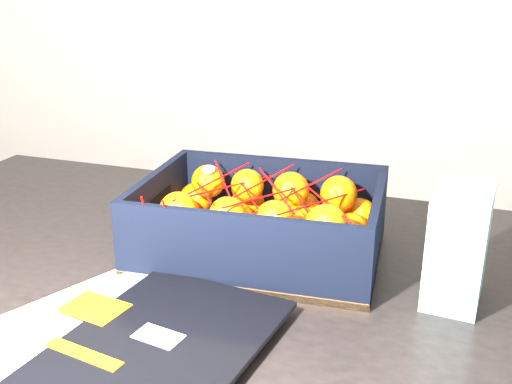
% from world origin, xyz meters
% --- Properties ---
extents(table, '(1.25, 0.88, 0.75)m').
position_xyz_m(table, '(-0.03, 0.07, 0.65)').
color(table, black).
rests_on(table, ground).
extents(magazine_stack, '(0.40, 0.35, 0.02)m').
position_xyz_m(magazine_stack, '(-0.01, -0.12, 0.76)').
color(magazine_stack, silver).
rests_on(magazine_stack, table).
extents(produce_crate, '(0.35, 0.26, 0.11)m').
position_xyz_m(produce_crate, '(0.08, 0.16, 0.79)').
color(produce_crate, brown).
rests_on(produce_crate, table).
extents(clementine_heap, '(0.33, 0.24, 0.10)m').
position_xyz_m(clementine_heap, '(0.08, 0.16, 0.81)').
color(clementine_heap, '#F46605').
rests_on(clementine_heap, produce_crate).
extents(mesh_net, '(0.29, 0.24, 0.09)m').
position_xyz_m(mesh_net, '(0.07, 0.15, 0.85)').
color(mesh_net, red).
rests_on(mesh_net, clementine_heap).
extents(retail_carton, '(0.08, 0.11, 0.16)m').
position_xyz_m(retail_carton, '(0.36, 0.09, 0.83)').
color(retail_carton, white).
rests_on(retail_carton, table).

